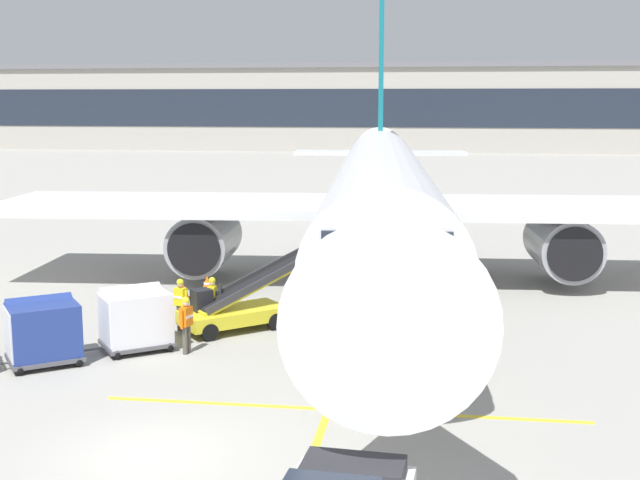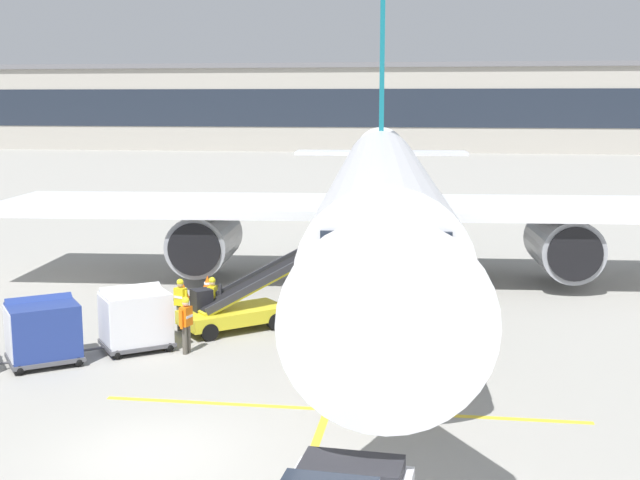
{
  "view_description": "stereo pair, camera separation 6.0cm",
  "coord_description": "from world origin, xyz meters",
  "views": [
    {
      "loc": [
        5.93,
        -16.03,
        7.5
      ],
      "look_at": [
        2.18,
        10.72,
        2.93
      ],
      "focal_mm": 46.47,
      "sensor_mm": 36.0,
      "label": 1
    },
    {
      "loc": [
        5.99,
        -16.02,
        7.5
      ],
      "look_at": [
        2.18,
        10.72,
        2.93
      ],
      "focal_mm": 46.47,
      "sensor_mm": 36.0,
      "label": 2
    }
  ],
  "objects": [
    {
      "name": "ground_crew_by_loader",
      "position": [
        -1.3,
        9.89,
        1.0
      ],
      "size": [
        0.26,
        0.57,
        1.74
      ],
      "color": "#514C42",
      "rests_on": "ground"
    },
    {
      "name": "safety_cone_wingtip",
      "position": [
        -2.83,
        14.69,
        0.36
      ],
      "size": [
        0.66,
        0.66,
        0.74
      ],
      "color": "black",
      "rests_on": "ground"
    },
    {
      "name": "apron_guidance_line_lead_in",
      "position": [
        3.46,
        17.42,
        0.0
      ],
      "size": [
        0.2,
        110.0,
        0.01
      ],
      "color": "yellow",
      "rests_on": "ground"
    },
    {
      "name": "ground_crew_by_carts",
      "position": [
        -1.34,
        7.1,
        1.0
      ],
      "size": [
        0.34,
        0.55,
        1.74
      ],
      "color": "#514C42",
      "rests_on": "ground"
    },
    {
      "name": "baggage_cart_second",
      "position": [
        -5.11,
        5.56,
        1.0
      ],
      "size": [
        2.67,
        2.47,
        1.91
      ],
      "color": "#515156",
      "rests_on": "ground"
    },
    {
      "name": "terminal_building",
      "position": [
        -4.06,
        113.0,
        6.38
      ],
      "size": [
        122.32,
        17.37,
        12.86
      ],
      "color": "#A8A399",
      "rests_on": "ground"
    },
    {
      "name": "safety_cone_engine_keepout",
      "position": [
        -3.53,
        13.7,
        0.35
      ],
      "size": [
        0.64,
        0.64,
        0.72
      ],
      "color": "black",
      "rests_on": "ground"
    },
    {
      "name": "ground_crew_marshaller",
      "position": [
        -2.26,
        9.49,
        1.0
      ],
      "size": [
        0.53,
        0.37,
        1.74
      ],
      "color": "#514C42",
      "rests_on": "ground"
    },
    {
      "name": "belt_loader",
      "position": [
        -0.4,
        10.0,
        0.82
      ],
      "size": [
        4.94,
        4.48,
        2.7
      ],
      "color": "gold",
      "rests_on": "ground"
    },
    {
      "name": "parked_airplane",
      "position": [
        3.72,
        18.17,
        3.63
      ],
      "size": [
        32.6,
        42.76,
        14.2
      ],
      "color": "white",
      "rests_on": "ground"
    },
    {
      "name": "apron_guidance_line_stop_bar",
      "position": [
        3.78,
        3.17,
        0.0
      ],
      "size": [
        12.0,
        0.2,
        0.01
      ],
      "color": "yellow",
      "rests_on": "ground"
    },
    {
      "name": "baggage_cart_lead",
      "position": [
        -3.0,
        7.29,
        1.0
      ],
      "size": [
        2.67,
        2.47,
        1.91
      ],
      "color": "#515156",
      "rests_on": "ground"
    },
    {
      "name": "ground_plane",
      "position": [
        0.0,
        0.0,
        0.0
      ],
      "size": [
        600.0,
        600.0,
        0.0
      ],
      "primitive_type": "plane",
      "color": "#9E9B93"
    }
  ]
}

